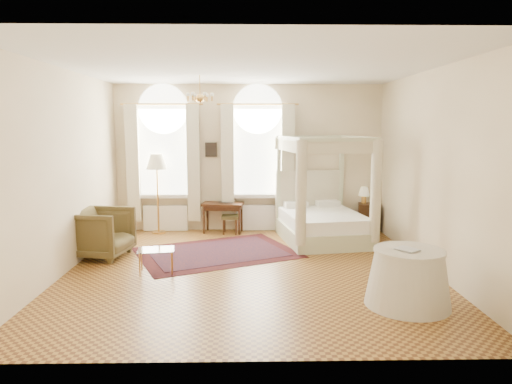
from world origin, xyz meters
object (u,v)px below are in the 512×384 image
at_px(stool, 230,218).
at_px(floor_lamp, 157,166).
at_px(writing_desk, 223,207).
at_px(nightstand, 368,218).
at_px(coffee_table, 156,252).
at_px(armchair, 101,233).
at_px(canopy_bed, 323,218).
at_px(side_table, 408,278).

bearing_deg(stool, floor_lamp, 176.05).
bearing_deg(stool, writing_desk, 146.05).
height_order(nightstand, coffee_table, nightstand).
relative_size(stool, floor_lamp, 0.23).
bearing_deg(nightstand, writing_desk, 180.00).
bearing_deg(armchair, writing_desk, -37.57).
relative_size(writing_desk, stool, 2.31).
bearing_deg(stool, nightstand, 2.04).
bearing_deg(writing_desk, armchair, -138.01).
distance_m(canopy_bed, armchair, 4.37).
xyz_separation_m(nightstand, writing_desk, (-3.28, 0.00, 0.26)).
relative_size(armchair, coffee_table, 1.57).
distance_m(stool, coffee_table, 2.94).
height_order(writing_desk, stool, writing_desk).
xyz_separation_m(writing_desk, coffee_table, (-0.94, -2.83, -0.22)).
bearing_deg(writing_desk, nightstand, -0.00).
height_order(coffee_table, floor_lamp, floor_lamp).
bearing_deg(coffee_table, canopy_bed, 33.56).
height_order(nightstand, floor_lamp, floor_lamp).
distance_m(nightstand, stool, 3.12).
xyz_separation_m(stool, armchair, (-2.28, -1.79, 0.10)).
distance_m(stool, side_table, 4.85).
xyz_separation_m(nightstand, armchair, (-5.40, -1.91, 0.13)).
bearing_deg(writing_desk, canopy_bed, -20.92).
bearing_deg(canopy_bed, coffee_table, -146.44).
height_order(canopy_bed, stool, canopy_bed).
xyz_separation_m(armchair, side_table, (4.80, -2.35, -0.07)).
height_order(armchair, coffee_table, armchair).
relative_size(canopy_bed, armchair, 2.25).
bearing_deg(writing_desk, side_table, -57.76).
relative_size(stool, armchair, 0.42).
xyz_separation_m(canopy_bed, coffee_table, (-3.05, -2.02, -0.14)).
xyz_separation_m(canopy_bed, floor_lamp, (-3.55, 0.81, 1.02)).
height_order(canopy_bed, armchair, canopy_bed).
relative_size(canopy_bed, coffee_table, 3.54).
bearing_deg(floor_lamp, writing_desk, 0.00).
distance_m(armchair, side_table, 5.34).
bearing_deg(armchair, coffee_table, -117.71).
bearing_deg(writing_desk, floor_lamp, -180.00).
distance_m(canopy_bed, coffee_table, 3.66).
height_order(canopy_bed, nightstand, canopy_bed).
bearing_deg(floor_lamp, stool, -3.95).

